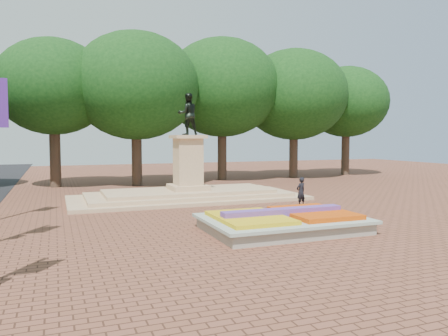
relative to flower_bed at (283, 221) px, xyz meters
name	(u,v)px	position (x,y,z in m)	size (l,w,h in m)	color
ground	(240,223)	(-1.03, 2.00, -0.38)	(90.00, 90.00, 0.00)	brown
flower_bed	(283,221)	(0.00, 0.00, 0.00)	(6.30, 4.30, 0.91)	gray
monument	(188,185)	(-1.03, 10.00, 0.50)	(14.00, 6.00, 6.40)	tan
tree_row_back	(180,102)	(1.31, 20.00, 6.29)	(44.80, 8.80, 10.43)	#3C2B21
pedestrian	(301,192)	(3.89, 5.09, 0.43)	(0.59, 0.39, 1.61)	black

